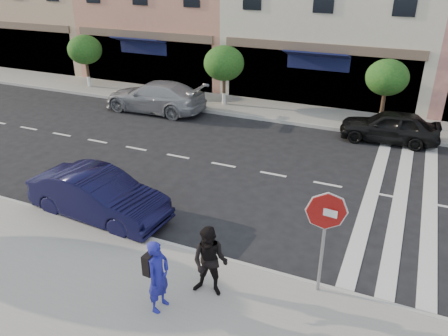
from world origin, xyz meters
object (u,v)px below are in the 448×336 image
stop_sign (325,221)px  car_far_left (155,97)px  photographer (158,276)px  car_near_mid (98,195)px  walker (210,262)px  car_far_mid (389,126)px

stop_sign → car_far_left: 15.06m
photographer → car_near_mid: 4.69m
stop_sign → photographer: (-3.05, -1.96, -1.02)m
stop_sign → car_near_mid: size_ratio=0.58×
car_far_left → car_near_mid: bearing=21.7°
walker → car_far_left: bearing=119.6°
stop_sign → car_near_mid: 7.01m
car_near_mid → car_far_left: 10.39m
photographer → walker: size_ratio=0.98×
stop_sign → car_far_left: size_ratio=0.48×
stop_sign → photographer: 3.77m
walker → car_far_left: (-8.63, 11.44, -0.24)m
stop_sign → car_far_mid: size_ratio=0.64×
photographer → car_near_mid: size_ratio=0.38×
stop_sign → photographer: bearing=-141.7°
car_far_mid → stop_sign: bearing=-6.5°
stop_sign → walker: 2.69m
car_near_mid → car_far_left: (-4.02, 9.58, 0.04)m
car_near_mid → car_far_mid: bearing=-32.7°
car_near_mid → car_far_left: bearing=26.5°
stop_sign → car_far_mid: 10.90m
stop_sign → car_far_mid: bearing=92.6°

